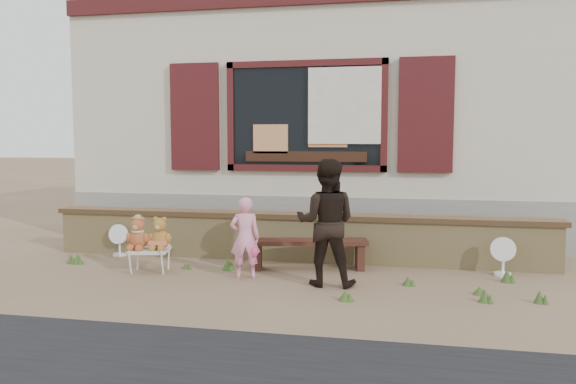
% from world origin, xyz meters
% --- Properties ---
extents(ground, '(80.00, 80.00, 0.00)m').
position_xyz_m(ground, '(0.00, 0.00, 0.00)').
color(ground, brown).
rests_on(ground, ground).
extents(shopfront, '(8.04, 5.13, 4.00)m').
position_xyz_m(shopfront, '(0.00, 4.49, 2.00)').
color(shopfront, '#AEA28D').
rests_on(shopfront, ground).
extents(brick_wall, '(7.10, 0.36, 0.67)m').
position_xyz_m(brick_wall, '(0.00, 1.00, 0.34)').
color(brick_wall, tan).
rests_on(brick_wall, ground).
extents(bench, '(1.56, 0.61, 0.39)m').
position_xyz_m(bench, '(0.30, 0.50, 0.28)').
color(bench, '#351A12').
rests_on(bench, ground).
extents(folding_chair, '(0.55, 0.51, 0.29)m').
position_xyz_m(folding_chair, '(-1.68, -0.04, 0.27)').
color(folding_chair, beige).
rests_on(folding_chair, ground).
extents(teddy_bear_left, '(0.36, 0.33, 0.43)m').
position_xyz_m(teddy_bear_left, '(-1.82, -0.07, 0.51)').
color(teddy_bear_left, brown).
rests_on(teddy_bear_left, folding_chair).
extents(teddy_bear_right, '(0.36, 0.33, 0.43)m').
position_xyz_m(teddy_bear_right, '(-1.54, -0.02, 0.51)').
color(teddy_bear_right, brown).
rests_on(teddy_bear_right, folding_chair).
extents(child, '(0.41, 0.33, 1.00)m').
position_xyz_m(child, '(-0.39, -0.13, 0.50)').
color(child, '#FF98BD').
rests_on(child, ground).
extents(adult, '(0.72, 0.56, 1.47)m').
position_xyz_m(adult, '(0.63, -0.25, 0.73)').
color(adult, black).
rests_on(adult, ground).
extents(fan_left, '(0.29, 0.20, 0.46)m').
position_xyz_m(fan_left, '(-2.56, 0.80, 0.23)').
color(fan_left, silver).
rests_on(fan_left, ground).
extents(fan_right, '(0.32, 0.21, 0.49)m').
position_xyz_m(fan_right, '(2.73, 0.63, 0.25)').
color(fan_right, white).
rests_on(fan_right, ground).
extents(grass_tufts, '(5.96, 1.29, 0.16)m').
position_xyz_m(grass_tufts, '(0.46, -0.09, 0.06)').
color(grass_tufts, '#375221').
rests_on(grass_tufts, ground).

